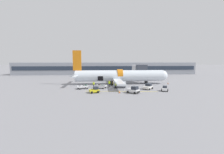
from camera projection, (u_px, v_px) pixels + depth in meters
ground_plane at (112, 87)px, 44.31m from camera, size 500.00×500.00×0.00m
apron_marking_line at (121, 91)px, 37.46m from camera, size 18.17×2.27×0.01m
terminal_strip at (107, 68)px, 86.62m from camera, size 101.60×9.81×6.71m
jet_bridge_stub at (139, 69)px, 55.27m from camera, size 3.77×9.82×6.29m
airplane at (118, 76)px, 49.14m from camera, size 32.56×25.87×10.92m
baggage_tug_lead at (148, 87)px, 40.31m from camera, size 3.10×3.19×1.56m
baggage_tug_mid at (134, 90)px, 35.37m from camera, size 3.05×3.09×1.67m
baggage_tug_rear at (95, 90)px, 35.79m from camera, size 2.66×2.40×1.49m
baggage_tug_spare at (165, 89)px, 37.86m from camera, size 2.31×2.80×1.31m
baggage_cart_loading at (101, 86)px, 41.61m from camera, size 4.18×2.83×1.14m
baggage_cart_queued at (83, 87)px, 40.87m from camera, size 3.84×2.73×1.10m
ground_crew_loader_a at (109, 83)px, 44.20m from camera, size 0.58×0.58×1.83m
ground_crew_loader_b at (94, 84)px, 43.34m from camera, size 0.58×0.47×1.66m
ground_crew_driver at (116, 85)px, 41.43m from camera, size 0.52×0.61×1.76m
ground_crew_supervisor at (114, 83)px, 44.66m from camera, size 0.59×0.54×1.75m
safety_cone_nose at (168, 83)px, 49.27m from camera, size 0.44×0.44×0.63m
safety_cone_engine_left at (119, 92)px, 35.65m from camera, size 0.55×0.55×0.62m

